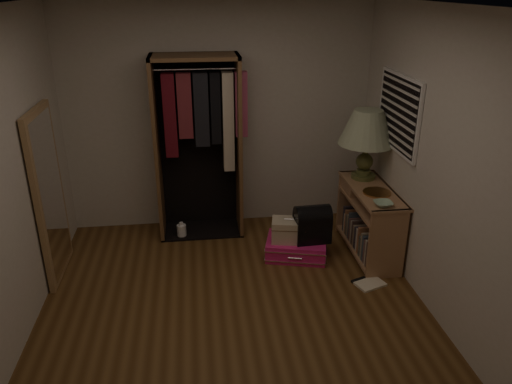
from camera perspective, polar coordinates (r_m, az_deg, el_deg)
ground at (r=4.56m, az=-2.30°, el=-14.20°), size 4.00×4.00×0.00m
room_walls at (r=3.89m, az=-1.60°, el=4.17°), size 3.52×4.02×2.60m
console_bookshelf at (r=5.53m, az=12.73°, el=-2.92°), size 0.42×1.12×0.75m
open_wardrobe at (r=5.61m, az=-6.33°, el=6.95°), size 1.02×0.50×2.05m
floor_mirror at (r=5.20m, az=-22.54°, el=-0.37°), size 0.06×0.80×1.70m
pink_suitcase at (r=5.44m, az=4.61°, el=-6.33°), size 0.74×0.62×0.20m
train_case at (r=5.31m, az=3.74°, el=-4.37°), size 0.40×0.31×0.26m
black_bag at (r=5.30m, az=6.45°, el=-3.52°), size 0.38×0.26×0.40m
table_lamp at (r=5.46m, az=12.61°, el=7.06°), size 0.74×0.74×0.76m
brass_tray at (r=5.25m, az=13.64°, el=-0.05°), size 0.38×0.38×0.02m
ceramic_bowl at (r=4.97m, az=14.32°, el=-1.32°), size 0.18×0.18×0.04m
white_jug at (r=5.87m, az=-8.49°, el=-4.40°), size 0.12×0.12×0.19m
floor_book at (r=5.12m, az=12.69°, el=-10.04°), size 0.34×0.30×0.03m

